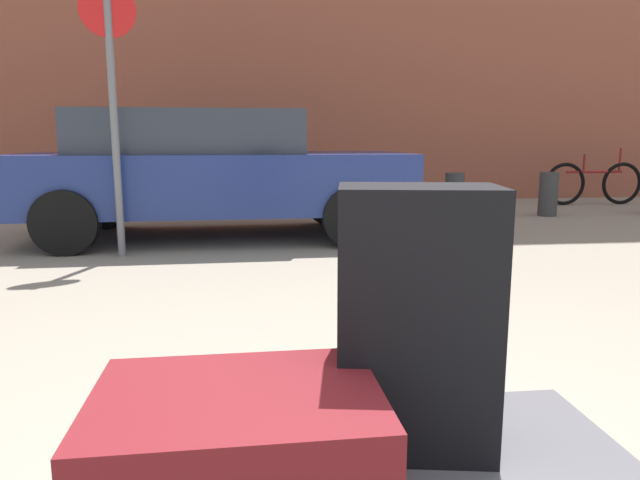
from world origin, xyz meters
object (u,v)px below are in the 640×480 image
no_parking_sign (112,91)px  suitcase_black_rear_left (416,320)px  suitcase_maroon_front_left (238,446)px  bollard_kerb_mid (548,194)px  parked_car (210,171)px  bollard_kerb_near (454,195)px  bicycle_leaning (594,183)px

no_parking_sign → suitcase_black_rear_left: bearing=-68.7°
suitcase_maroon_front_left → bollard_kerb_mid: bollard_kerb_mid is taller
parked_car → no_parking_sign: size_ratio=1.72×
bollard_kerb_near → bollard_kerb_mid: bearing=0.0°
parked_car → bollard_kerb_mid: 4.96m
suitcase_black_rear_left → parked_car: 5.39m
parked_car → bollard_kerb_near: size_ratio=6.80×
bollard_kerb_mid → no_parking_sign: 6.15m
bollard_kerb_mid → no_parking_sign: bearing=-157.2°
parked_car → no_parking_sign: bearing=-127.6°
bicycle_leaning → bollard_kerb_mid: bicycle_leaning is taller
suitcase_maroon_front_left → parked_car: (-0.44, 5.50, 0.29)m
suitcase_black_rear_left → parked_car: (-0.88, 5.32, 0.09)m
suitcase_maroon_front_left → parked_car: parked_car is taller
bollard_kerb_near → suitcase_maroon_front_left: bearing=-113.1°
suitcase_black_rear_left → bollard_kerb_near: 7.08m
bollard_kerb_near → bollard_kerb_mid: size_ratio=1.00×
bicycle_leaning → bollard_kerb_mid: (-1.50, -1.29, -0.05)m
bicycle_leaning → bollard_kerb_near: 3.20m
bicycle_leaning → bollard_kerb_near: bearing=-156.2°
suitcase_black_rear_left → bollard_kerb_near: (2.46, 6.62, -0.36)m
parked_car → bicycle_leaning: parked_car is taller
suitcase_black_rear_left → bollard_kerb_mid: size_ratio=1.05×
suitcase_black_rear_left → bollard_kerb_mid: suitcase_black_rear_left is taller
bicycle_leaning → suitcase_black_rear_left: bearing=-124.2°
suitcase_black_rear_left → suitcase_maroon_front_left: 0.52m
no_parking_sign → bicycle_leaning: bearing=27.2°
suitcase_maroon_front_left → no_parking_sign: bearing=104.2°
bollard_kerb_mid → suitcase_maroon_front_left: bearing=-122.4°
parked_car → bollard_kerb_mid: bearing=15.4°
bicycle_leaning → bollard_kerb_near: bicycle_leaning is taller
parked_car → bollard_kerb_near: 3.62m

